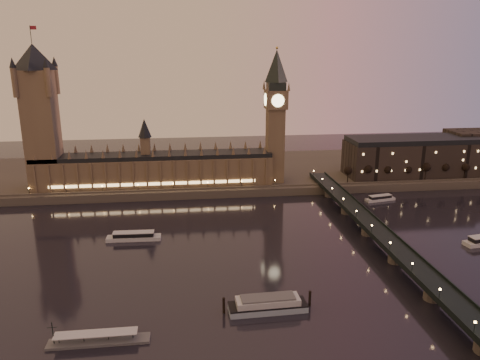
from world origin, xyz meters
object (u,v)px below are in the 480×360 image
object	(u,v)px
cruise_boat_a	(134,236)
moored_barge	(268,304)
cruise_boat_b	(380,198)
pontoon_pier	(98,340)

from	to	relation	value
cruise_boat_a	moored_barge	size ratio (longest dim) A/B	0.81
cruise_boat_b	pontoon_pier	distance (m)	234.60
cruise_boat_a	moored_barge	xyz separation A→B (m)	(64.93, -85.34, 0.81)
moored_barge	pontoon_pier	xyz separation A→B (m)	(-68.82, -14.68, -1.92)
cruise_boat_a	cruise_boat_b	world-z (taller)	cruise_boat_a
cruise_boat_a	cruise_boat_b	size ratio (longest dim) A/B	1.34
cruise_boat_b	moored_barge	bearing A→B (deg)	-139.93
cruise_boat_a	pontoon_pier	world-z (taller)	pontoon_pier
cruise_boat_a	cruise_boat_b	xyz separation A→B (m)	(174.22, 52.65, -0.36)
cruise_boat_a	moored_barge	world-z (taller)	moored_barge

